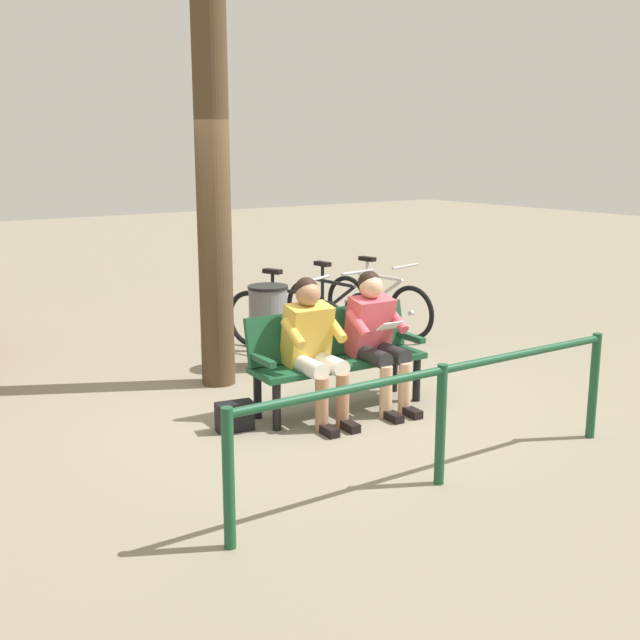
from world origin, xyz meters
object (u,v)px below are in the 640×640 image
(tree_trunk, at_px, (214,196))
(handbag, at_px, (235,416))
(litter_bin, at_px, (268,327))
(person_companion, at_px, (313,343))
(person_reading, at_px, (376,333))
(bicycle_red, at_px, (286,322))
(bench, at_px, (335,351))
(bicycle_orange, at_px, (378,305))
(bicycle_purple, at_px, (333,312))

(tree_trunk, bearing_deg, handbag, 67.53)
(handbag, relative_size, litter_bin, 0.35)
(person_companion, bearing_deg, person_reading, 179.95)
(handbag, bearing_deg, person_companion, 169.49)
(person_companion, distance_m, handbag, 0.89)
(person_companion, xyz_separation_m, handbag, (0.69, -0.13, -0.54))
(person_companion, height_order, bicycle_red, person_companion)
(bench, distance_m, tree_trunk, 1.86)
(handbag, height_order, tree_trunk, tree_trunk)
(handbag, height_order, bicycle_orange, bicycle_orange)
(litter_bin, bearing_deg, tree_trunk, 15.88)
(bench, height_order, person_reading, person_reading)
(litter_bin, height_order, bicycle_red, bicycle_red)
(handbag, distance_m, tree_trunk, 2.16)
(bicycle_red, bearing_deg, person_reading, -30.81)
(bench, relative_size, handbag, 5.43)
(tree_trunk, relative_size, bicycle_orange, 2.18)
(litter_bin, bearing_deg, bicycle_purple, -157.14)
(person_reading, relative_size, person_companion, 1.00)
(bench, height_order, litter_bin, bench)
(person_companion, xyz_separation_m, bicycle_purple, (-1.71, -2.07, -0.30))
(person_companion, height_order, bicycle_orange, person_companion)
(tree_trunk, xyz_separation_m, litter_bin, (-0.70, -0.20, -1.37))
(bicycle_orange, bearing_deg, handbag, -68.62)
(bench, bearing_deg, tree_trunk, -63.82)
(bicycle_orange, relative_size, bicycle_red, 1.05)
(person_reading, distance_m, bicycle_purple, 2.39)
(person_reading, bearing_deg, tree_trunk, -56.22)
(handbag, relative_size, bicycle_purple, 0.18)
(bicycle_purple, bearing_deg, tree_trunk, -75.84)
(person_reading, distance_m, handbag, 1.45)
(bench, xyz_separation_m, litter_bin, (-0.19, -1.42, -0.07))
(litter_bin, relative_size, bicycle_red, 0.55)
(litter_bin, xyz_separation_m, bicycle_red, (-0.46, -0.37, -0.08))
(bicycle_red, bearing_deg, person_companion, -47.86)
(person_reading, bearing_deg, bicycle_red, -95.95)
(person_reading, distance_m, person_companion, 0.64)
(bench, bearing_deg, bicycle_red, -106.11)
(handbag, height_order, bicycle_red, bicycle_red)
(person_reading, bearing_deg, bicycle_orange, -126.10)
(person_reading, xyz_separation_m, bicycle_orange, (-1.78, -2.14, -0.31))
(person_reading, height_order, bicycle_red, person_reading)
(handbag, xyz_separation_m, litter_bin, (-1.21, -1.44, 0.32))
(bicycle_orange, xyz_separation_m, bicycle_purple, (0.71, 0.02, 0.00))
(person_reading, xyz_separation_m, person_companion, (0.64, -0.04, -0.00))
(person_reading, xyz_separation_m, tree_trunk, (0.82, -1.41, 1.15))
(bicycle_red, bearing_deg, tree_trunk, -84.87)
(person_companion, bearing_deg, bicycle_purple, -125.88)
(bicycle_orange, height_order, bicycle_purple, same)
(person_reading, bearing_deg, person_companion, -0.05)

